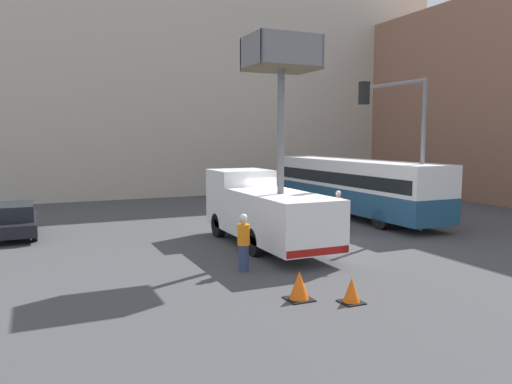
# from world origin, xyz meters

# --- Properties ---
(ground_plane) EXTENTS (120.00, 120.00, 0.00)m
(ground_plane) POSITION_xyz_m (0.00, 0.00, 0.00)
(ground_plane) COLOR #424244
(building_backdrop_far) EXTENTS (44.00, 10.00, 19.79)m
(building_backdrop_far) POSITION_xyz_m (0.00, 21.31, 9.89)
(building_backdrop_far) COLOR #BCB2A3
(building_backdrop_far) RESTS_ON ground_plane
(utility_truck) EXTENTS (2.33, 7.45, 7.56)m
(utility_truck) POSITION_xyz_m (-1.04, -0.53, 1.57)
(utility_truck) COLOR white
(utility_truck) RESTS_ON ground_plane
(city_bus) EXTENTS (2.46, 12.46, 2.96)m
(city_bus) POSITION_xyz_m (6.29, 4.30, 1.74)
(city_bus) COLOR navy
(city_bus) RESTS_ON ground_plane
(traffic_light_pole) EXTENTS (3.59, 3.34, 6.64)m
(traffic_light_pole) POSITION_xyz_m (5.45, -0.61, 4.46)
(traffic_light_pole) COLOR slate
(traffic_light_pole) RESTS_ON ground_plane
(road_worker_near_truck) EXTENTS (0.38, 0.38, 1.79)m
(road_worker_near_truck) POSITION_xyz_m (-3.15, -3.52, 0.89)
(road_worker_near_truck) COLOR navy
(road_worker_near_truck) RESTS_ON ground_plane
(road_worker_directing) EXTENTS (0.38, 0.38, 1.83)m
(road_worker_directing) POSITION_xyz_m (3.09, 0.71, 0.91)
(road_worker_directing) COLOR navy
(road_worker_directing) RESTS_ON ground_plane
(traffic_cone_near_truck) EXTENTS (0.56, 0.56, 0.64)m
(traffic_cone_near_truck) POSITION_xyz_m (-1.86, -7.39, 0.30)
(traffic_cone_near_truck) COLOR black
(traffic_cone_near_truck) RESTS_ON ground_plane
(traffic_cone_mid_road) EXTENTS (0.65, 0.65, 0.75)m
(traffic_cone_mid_road) POSITION_xyz_m (-2.93, -6.65, 0.35)
(traffic_cone_mid_road) COLOR black
(traffic_cone_mid_road) RESTS_ON ground_plane
(parked_car_curbside) EXTENTS (1.72, 4.45, 1.40)m
(parked_car_curbside) POSITION_xyz_m (-9.79, 5.35, 0.71)
(parked_car_curbside) COLOR black
(parked_car_curbside) RESTS_ON ground_plane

